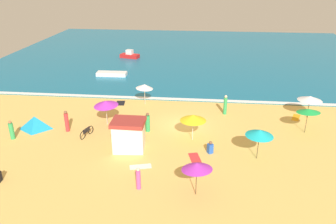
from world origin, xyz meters
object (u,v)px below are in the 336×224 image
(beach_tent, at_px, (35,123))
(beachgoer_3, at_px, (67,121))
(beach_umbrella_4, at_px, (197,166))
(beachgoer_7, at_px, (210,148))
(beach_umbrella_0, at_px, (145,86))
(parked_bicycle, at_px, (87,132))
(beachgoer_4, at_px, (12,130))
(beach_umbrella_2, at_px, (308,111))
(beachgoer_6, at_px, (138,179))
(beach_umbrella_5, at_px, (310,98))
(lifeguard_cabana, at_px, (129,135))
(beachgoer_5, at_px, (225,105))
(small_boat_0, at_px, (130,55))
(beach_umbrella_1, at_px, (260,133))
(beachgoer_1, at_px, (148,123))
(small_boat_1, at_px, (112,74))
(beach_umbrella_6, at_px, (106,103))
(beach_umbrella_3, at_px, (193,118))

(beach_tent, distance_m, beachgoer_3, 2.93)
(beach_umbrella_4, relative_size, beachgoer_7, 2.65)
(beach_umbrella_0, distance_m, beach_tent, 11.02)
(parked_bicycle, relative_size, beachgoer_4, 1.07)
(beach_umbrella_2, xyz_separation_m, beach_umbrella_4, (-9.11, -9.55, 0.02))
(beachgoer_6, bearing_deg, beach_umbrella_5, 42.56)
(lifeguard_cabana, bearing_deg, beachgoer_5, 44.63)
(lifeguard_cabana, height_order, parked_bicycle, lifeguard_cabana)
(beachgoer_7, bearing_deg, beach_umbrella_5, 39.87)
(beachgoer_3, bearing_deg, small_boat_0, 90.02)
(beachgoer_4, bearing_deg, beach_umbrella_1, -3.18)
(beach_umbrella_1, relative_size, small_boat_0, 0.90)
(beachgoer_1, distance_m, beachgoer_6, 8.22)
(beach_umbrella_5, bearing_deg, beach_umbrella_0, 173.92)
(beach_umbrella_0, bearing_deg, beachgoer_1, -78.21)
(beach_umbrella_1, height_order, beachgoer_4, beach_umbrella_1)
(beachgoer_4, bearing_deg, lifeguard_cabana, -3.95)
(beach_umbrella_5, distance_m, beachgoer_3, 22.15)
(beach_umbrella_4, xyz_separation_m, beachgoer_5, (2.47, 12.85, -1.11))
(beach_umbrella_4, height_order, small_boat_1, beach_umbrella_4)
(beachgoer_4, bearing_deg, beachgoer_3, 24.74)
(beach_umbrella_4, distance_m, beachgoer_5, 13.13)
(beach_umbrella_5, relative_size, beachgoer_6, 1.95)
(lifeguard_cabana, xyz_separation_m, beachgoer_4, (-9.95, 0.69, -0.48))
(beach_umbrella_1, relative_size, beach_tent, 1.20)
(beachgoer_4, bearing_deg, beach_umbrella_6, 26.70)
(beach_umbrella_5, relative_size, beachgoer_5, 1.53)
(lifeguard_cabana, xyz_separation_m, beach_tent, (-8.89, 2.62, -0.64))
(beach_umbrella_0, bearing_deg, small_boat_1, 122.84)
(beach_umbrella_5, bearing_deg, beachgoer_3, -166.28)
(beach_umbrella_4, bearing_deg, beach_umbrella_0, 111.14)
(beach_umbrella_2, xyz_separation_m, parked_bicycle, (-18.42, -2.60, -1.64))
(beach_umbrella_6, bearing_deg, beach_umbrella_3, -15.60)
(beach_umbrella_1, bearing_deg, small_boat_0, 118.50)
(beach_umbrella_2, bearing_deg, beachgoer_7, -151.98)
(beachgoer_1, xyz_separation_m, small_boat_1, (-7.26, 15.45, -0.46))
(beach_umbrella_4, relative_size, beachgoer_3, 1.39)
(beach_umbrella_5, bearing_deg, beach_umbrella_1, -125.47)
(beach_umbrella_1, bearing_deg, beach_umbrella_4, -132.60)
(beach_umbrella_6, bearing_deg, small_boat_1, 103.17)
(beach_tent, height_order, beachgoer_1, beachgoer_1)
(beachgoer_7, bearing_deg, beach_umbrella_3, 125.03)
(lifeguard_cabana, distance_m, beach_umbrella_4, 7.45)
(small_boat_1, bearing_deg, beachgoer_3, -88.79)
(lifeguard_cabana, relative_size, beach_umbrella_1, 0.89)
(beachgoer_5, bearing_deg, beach_umbrella_6, -162.13)
(beach_umbrella_2, xyz_separation_m, beach_tent, (-23.30, -1.75, -1.42))
(beach_umbrella_3, relative_size, beachgoer_5, 1.31)
(beach_tent, relative_size, beachgoer_6, 1.54)
(beachgoer_1, height_order, beachgoer_6, beachgoer_1)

